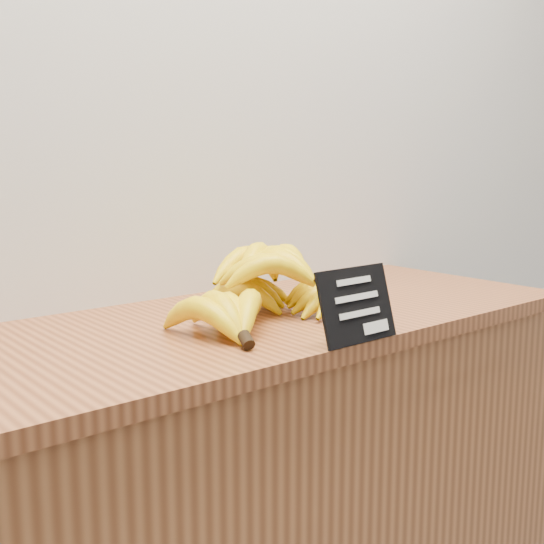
# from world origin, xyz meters

# --- Properties ---
(counter_top) EXTENTS (1.34, 0.54, 0.03)m
(counter_top) POSITION_xyz_m (-0.10, 2.75, 0.92)
(counter_top) COLOR #96552E
(counter_top) RESTS_ON counter
(chalkboard_sign) EXTENTS (0.16, 0.04, 0.12)m
(chalkboard_sign) POSITION_xyz_m (-0.09, 2.50, 0.99)
(chalkboard_sign) COLOR black
(chalkboard_sign) RESTS_ON counter_top
(banana_pile) EXTENTS (0.51, 0.39, 0.13)m
(banana_pile) POSITION_xyz_m (-0.09, 2.73, 0.99)
(banana_pile) COLOR yellow
(banana_pile) RESTS_ON counter_top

